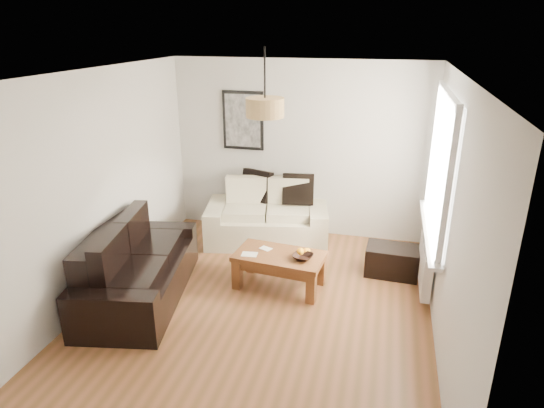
% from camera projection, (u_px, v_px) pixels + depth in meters
% --- Properties ---
extents(floor, '(4.50, 4.50, 0.00)m').
position_uv_depth(floor, '(259.00, 308.00, 5.38)').
color(floor, brown).
rests_on(floor, ground).
extents(ceiling, '(3.80, 4.50, 0.00)m').
position_uv_depth(ceiling, '(257.00, 73.00, 4.45)').
color(ceiling, white).
rests_on(ceiling, floor).
extents(wall_back, '(3.80, 0.04, 2.60)m').
position_uv_depth(wall_back, '(299.00, 150.00, 6.95)').
color(wall_back, silver).
rests_on(wall_back, floor).
extents(wall_front, '(3.80, 0.04, 2.60)m').
position_uv_depth(wall_front, '(159.00, 327.00, 2.88)').
color(wall_front, silver).
rests_on(wall_front, floor).
extents(wall_left, '(0.04, 4.50, 2.60)m').
position_uv_depth(wall_left, '(98.00, 187.00, 5.35)').
color(wall_left, silver).
rests_on(wall_left, floor).
extents(wall_right, '(0.04, 4.50, 2.60)m').
position_uv_depth(wall_right, '(450.00, 218.00, 4.48)').
color(wall_right, silver).
rests_on(wall_right, floor).
extents(window_bay, '(0.14, 1.90, 1.60)m').
position_uv_depth(window_bay, '(442.00, 165.00, 5.11)').
color(window_bay, white).
rests_on(window_bay, wall_right).
extents(radiator, '(0.10, 0.90, 0.52)m').
position_uv_depth(radiator, '(425.00, 264.00, 5.55)').
color(radiator, white).
rests_on(radiator, wall_right).
extents(poster, '(0.62, 0.04, 0.87)m').
position_uv_depth(poster, '(243.00, 121.00, 6.98)').
color(poster, black).
rests_on(poster, wall_back).
extents(pendant_shade, '(0.40, 0.40, 0.20)m').
position_uv_depth(pendant_shade, '(265.00, 108.00, 4.86)').
color(pendant_shade, tan).
rests_on(pendant_shade, ceiling).
extents(loveseat_cream, '(1.91, 1.28, 0.87)m').
position_uv_depth(loveseat_cream, '(267.00, 213.00, 6.92)').
color(loveseat_cream, beige).
rests_on(loveseat_cream, floor).
extents(sofa_leather, '(1.30, 2.10, 0.85)m').
position_uv_depth(sofa_leather, '(138.00, 264.00, 5.47)').
color(sofa_leather, black).
rests_on(sofa_leather, floor).
extents(coffee_table, '(1.12, 0.69, 0.44)m').
position_uv_depth(coffee_table, '(279.00, 270.00, 5.76)').
color(coffee_table, brown).
rests_on(coffee_table, floor).
extents(ottoman, '(0.68, 0.45, 0.38)m').
position_uv_depth(ottoman, '(392.00, 261.00, 6.05)').
color(ottoman, black).
rests_on(ottoman, floor).
extents(cushion_left, '(0.48, 0.28, 0.46)m').
position_uv_depth(cushion_left, '(257.00, 186.00, 7.04)').
color(cushion_left, black).
rests_on(cushion_left, loveseat_cream).
extents(cushion_right, '(0.47, 0.21, 0.46)m').
position_uv_depth(cushion_right, '(298.00, 189.00, 6.90)').
color(cushion_right, black).
rests_on(cushion_right, loveseat_cream).
extents(fruit_bowl, '(0.28, 0.28, 0.06)m').
position_uv_depth(fruit_bowl, '(303.00, 257.00, 5.55)').
color(fruit_bowl, black).
rests_on(fruit_bowl, coffee_table).
extents(orange_a, '(0.08, 0.08, 0.07)m').
position_uv_depth(orange_a, '(306.00, 251.00, 5.66)').
color(orange_a, '#FDA115').
rests_on(orange_a, fruit_bowl).
extents(orange_b, '(0.08, 0.08, 0.07)m').
position_uv_depth(orange_b, '(307.00, 251.00, 5.67)').
color(orange_b, orange).
rests_on(orange_b, fruit_bowl).
extents(orange_c, '(0.10, 0.10, 0.10)m').
position_uv_depth(orange_c, '(300.00, 252.00, 5.65)').
color(orange_c, '#FF9E15').
rests_on(orange_c, fruit_bowl).
extents(papers, '(0.20, 0.15, 0.01)m').
position_uv_depth(papers, '(249.00, 254.00, 5.67)').
color(papers, white).
rests_on(papers, coffee_table).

